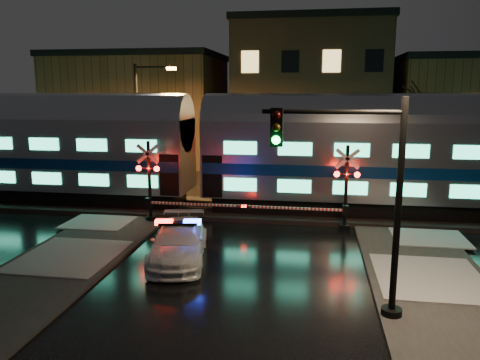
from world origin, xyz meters
name	(u,v)px	position (x,y,z in m)	size (l,w,h in m)	color
ground	(250,243)	(0.00, 0.00, 0.00)	(120.00, 120.00, 0.00)	black
ballast	(263,211)	(0.00, 5.00, 0.12)	(90.00, 4.20, 0.24)	black
sidewalk_left	(21,291)	(-6.50, -6.00, 0.06)	(4.00, 20.00, 0.12)	#2D2D2D
sidewalk_right	(455,322)	(6.50, -6.00, 0.06)	(4.00, 20.00, 0.12)	#2D2D2D
building_left	(141,111)	(-13.00, 22.00, 4.50)	(14.00, 10.00, 9.00)	brown
building_mid	(310,97)	(2.00, 22.50, 5.75)	(12.00, 11.00, 11.50)	brown
building_right	(471,116)	(15.00, 22.00, 4.25)	(12.00, 10.00, 8.50)	brown
train	(198,147)	(-3.48, 5.00, 3.38)	(51.00, 3.12, 5.92)	black
police_car	(179,242)	(-2.38, -2.40, 0.71)	(2.82, 5.12, 1.57)	white
crossing_signal_right	(338,196)	(3.65, 2.30, 1.62)	(5.55, 0.65, 3.93)	black
crossing_signal_left	(156,190)	(-4.85, 2.30, 1.63)	(5.59, 0.65, 3.96)	black
traffic_light	(362,204)	(3.86, -5.96, 3.28)	(3.98, 0.71, 6.16)	black
streetlight	(141,119)	(-8.02, 9.00, 4.54)	(2.64, 0.28, 7.88)	black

